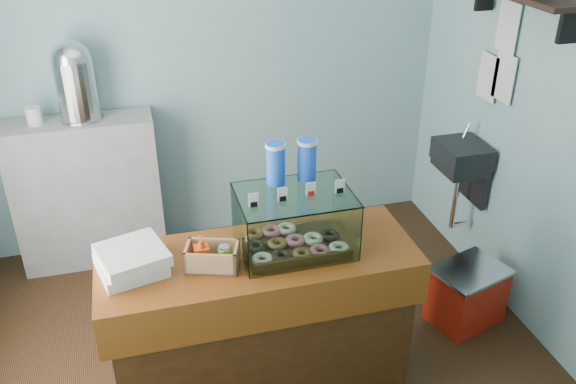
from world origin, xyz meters
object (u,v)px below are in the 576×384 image
object	(u,v)px
counter	(261,323)
display_case	(293,216)
coffee_urn	(75,79)
red_cooler	(467,294)

from	to	relation	value
counter	display_case	world-z (taller)	display_case
display_case	coffee_urn	size ratio (longest dim) A/B	1.06
coffee_urn	red_cooler	bearing A→B (deg)	-31.20
display_case	coffee_urn	world-z (taller)	coffee_urn
display_case	coffee_urn	bearing A→B (deg)	124.01
counter	display_case	distance (m)	0.64
display_case	red_cooler	bearing A→B (deg)	8.18
counter	coffee_urn	size ratio (longest dim) A/B	2.99
counter	red_cooler	world-z (taller)	counter
counter	red_cooler	size ratio (longest dim) A/B	3.05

